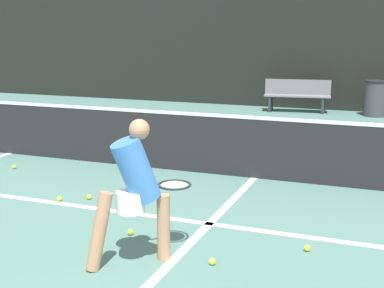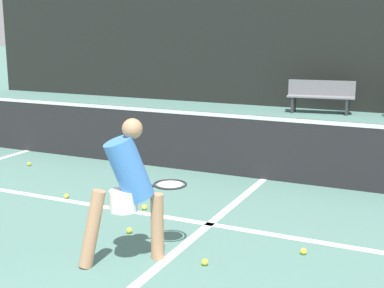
% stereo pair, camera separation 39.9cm
% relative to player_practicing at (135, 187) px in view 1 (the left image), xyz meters
% --- Properties ---
extents(court_service_line, '(8.25, 0.10, 0.01)m').
position_rel_player_practicing_xyz_m(court_service_line, '(0.30, 1.23, -0.75)').
color(court_service_line, white).
rests_on(court_service_line, ground).
extents(court_center_mark, '(0.10, 5.00, 0.01)m').
position_rel_player_practicing_xyz_m(court_center_mark, '(0.30, 0.80, -0.75)').
color(court_center_mark, white).
rests_on(court_center_mark, ground).
extents(net, '(11.09, 0.09, 1.07)m').
position_rel_player_practicing_xyz_m(net, '(0.30, 3.30, -0.25)').
color(net, slate).
rests_on(net, ground).
extents(fence_back, '(24.00, 0.06, 3.27)m').
position_rel_player_practicing_xyz_m(fence_back, '(0.30, 10.72, 0.87)').
color(fence_back, black).
rests_on(fence_back, ground).
extents(player_practicing, '(0.84, 1.09, 1.40)m').
position_rel_player_practicing_xyz_m(player_practicing, '(0.00, 0.00, 0.00)').
color(player_practicing, tan).
rests_on(player_practicing, ground).
extents(tennis_ball_scattered_1, '(0.07, 0.07, 0.07)m').
position_rel_player_practicing_xyz_m(tennis_ball_scattered_1, '(0.69, 0.22, -0.72)').
color(tennis_ball_scattered_1, '#D1E033').
rests_on(tennis_ball_scattered_1, ground).
extents(tennis_ball_scattered_2, '(0.07, 0.07, 0.07)m').
position_rel_player_practicing_xyz_m(tennis_ball_scattered_2, '(-1.47, 1.52, -0.72)').
color(tennis_ball_scattered_2, '#D1E033').
rests_on(tennis_ball_scattered_2, ground).
extents(tennis_ball_scattered_4, '(0.07, 0.07, 0.07)m').
position_rel_player_practicing_xyz_m(tennis_ball_scattered_4, '(1.48, 0.86, -0.72)').
color(tennis_ball_scattered_4, '#D1E033').
rests_on(tennis_ball_scattered_4, ground).
extents(tennis_ball_scattered_6, '(0.07, 0.07, 0.07)m').
position_rel_player_practicing_xyz_m(tennis_ball_scattered_6, '(-3.42, 2.44, -0.72)').
color(tennis_ball_scattered_6, '#D1E033').
rests_on(tennis_ball_scattered_6, ground).
extents(tennis_ball_scattered_8, '(0.07, 0.07, 0.07)m').
position_rel_player_practicing_xyz_m(tennis_ball_scattered_8, '(-0.63, 1.35, -0.72)').
color(tennis_ball_scattered_8, '#D1E033').
rests_on(tennis_ball_scattered_8, ground).
extents(tennis_ball_scattered_10, '(0.07, 0.07, 0.07)m').
position_rel_player_practicing_xyz_m(tennis_ball_scattered_10, '(-1.79, 1.32, -0.72)').
color(tennis_ball_scattered_10, '#D1E033').
rests_on(tennis_ball_scattered_10, ground).
extents(tennis_ball_scattered_11, '(0.07, 0.07, 0.07)m').
position_rel_player_practicing_xyz_m(tennis_ball_scattered_11, '(-0.38, 0.61, -0.72)').
color(tennis_ball_scattered_11, '#D1E033').
rests_on(tennis_ball_scattered_11, ground).
extents(courtside_bench, '(1.76, 0.62, 0.86)m').
position_rel_player_practicing_xyz_m(courtside_bench, '(-0.27, 10.00, -0.28)').
color(courtside_bench, slate).
rests_on(courtside_bench, ground).
extents(trash_bin, '(0.57, 0.57, 0.91)m').
position_rel_player_practicing_xyz_m(trash_bin, '(1.72, 10.01, -0.30)').
color(trash_bin, '#3F3F42').
rests_on(trash_bin, ground).
extents(parked_car, '(1.61, 3.97, 1.55)m').
position_rel_player_practicing_xyz_m(parked_car, '(-3.46, 13.15, -0.10)').
color(parked_car, black).
rests_on(parked_car, ground).
extents(building_far, '(36.00, 2.40, 5.64)m').
position_rel_player_practicing_xyz_m(building_far, '(0.30, 28.83, 2.06)').
color(building_far, gray).
rests_on(building_far, ground).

